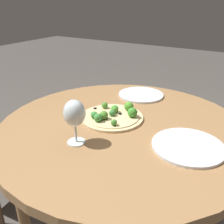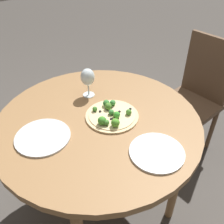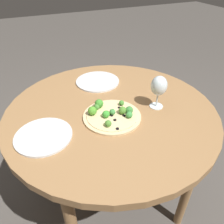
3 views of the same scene
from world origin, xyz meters
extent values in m
cylinder|color=olive|center=(0.00, 0.00, 0.76)|extent=(1.05, 1.05, 0.04)
cylinder|color=olive|center=(-0.32, -0.32, 0.37)|extent=(0.05, 0.05, 0.74)
cylinder|color=olive|center=(-0.32, 0.32, 0.37)|extent=(0.05, 0.05, 0.74)
cylinder|color=olive|center=(0.32, 0.32, 0.37)|extent=(0.05, 0.05, 0.74)
cylinder|color=brown|center=(-0.72, 0.10, 0.20)|extent=(0.04, 0.04, 0.41)
cylinder|color=brown|center=(-1.06, 0.07, 0.20)|extent=(0.04, 0.04, 0.41)
cylinder|color=#DBBC89|center=(-0.07, 0.03, 0.78)|extent=(0.27, 0.27, 0.01)
cylinder|color=beige|center=(-0.07, 0.03, 0.79)|extent=(0.24, 0.24, 0.00)
sphere|color=#50982D|center=(-0.03, 0.11, 0.81)|extent=(0.04, 0.04, 0.04)
sphere|color=#418740|center=(-0.07, 0.02, 0.80)|extent=(0.03, 0.03, 0.03)
sphere|color=#4E842D|center=(-0.07, 0.05, 0.81)|extent=(0.03, 0.03, 0.03)
sphere|color=#3E833A|center=(-0.09, -0.06, 0.81)|extent=(0.04, 0.04, 0.04)
sphere|color=#4E832E|center=(-0.08, -0.02, 0.81)|extent=(0.04, 0.04, 0.04)
sphere|color=#4B8330|center=(-0.14, 0.07, 0.80)|extent=(0.03, 0.03, 0.03)
sphere|color=#3F8C2D|center=(0.01, 0.06, 0.81)|extent=(0.04, 0.04, 0.04)
sphere|color=green|center=(-0.08, 0.06, 0.81)|extent=(0.03, 0.03, 0.03)
sphere|color=#448531|center=(-0.01, -0.05, 0.80)|extent=(0.03, 0.03, 0.03)
sphere|color=#3E8B3F|center=(-0.12, -0.04, 0.81)|extent=(0.03, 0.03, 0.03)
sphere|color=#468332|center=(0.00, 0.08, 0.80)|extent=(0.03, 0.03, 0.03)
cylinder|color=black|center=(-0.04, 0.05, 0.79)|extent=(0.01, 0.01, 0.00)
cylinder|color=black|center=(-0.07, 0.03, 0.79)|extent=(0.01, 0.01, 0.00)
cylinder|color=black|center=(-0.17, 0.05, 0.79)|extent=(0.01, 0.01, 0.00)
cylinder|color=black|center=(-0.07, -0.02, 0.79)|extent=(0.01, 0.01, 0.00)
cylinder|color=black|center=(-0.03, -0.03, 0.79)|extent=(0.01, 0.01, 0.00)
cylinder|color=black|center=(-0.11, 0.03, 0.79)|extent=(0.01, 0.01, 0.00)
cylinder|color=black|center=(-0.01, -0.05, 0.79)|extent=(0.01, 0.01, 0.00)
cylinder|color=black|center=(-0.07, 0.03, 0.79)|extent=(0.01, 0.01, 0.00)
cylinder|color=black|center=(-0.10, -0.02, 0.79)|extent=(0.01, 0.01, 0.00)
cylinder|color=black|center=(-0.08, 0.03, 0.79)|extent=(0.01, 0.01, 0.00)
cylinder|color=silver|center=(-0.08, -0.22, 0.78)|extent=(0.07, 0.07, 0.00)
cylinder|color=silver|center=(-0.08, -0.22, 0.81)|extent=(0.01, 0.01, 0.07)
ellipsoid|color=silver|center=(-0.08, -0.22, 0.89)|extent=(0.08, 0.08, 0.10)
cylinder|color=silver|center=(0.28, -0.04, 0.78)|extent=(0.26, 0.26, 0.01)
cylinder|color=silver|center=(-0.08, 0.35, 0.78)|extent=(0.24, 0.24, 0.01)
camera|label=1|loc=(0.44, -0.82, 1.26)|focal=40.00mm
camera|label=2|loc=(0.52, 0.84, 1.58)|focal=40.00mm
camera|label=3|loc=(-0.82, 0.36, 1.40)|focal=35.00mm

